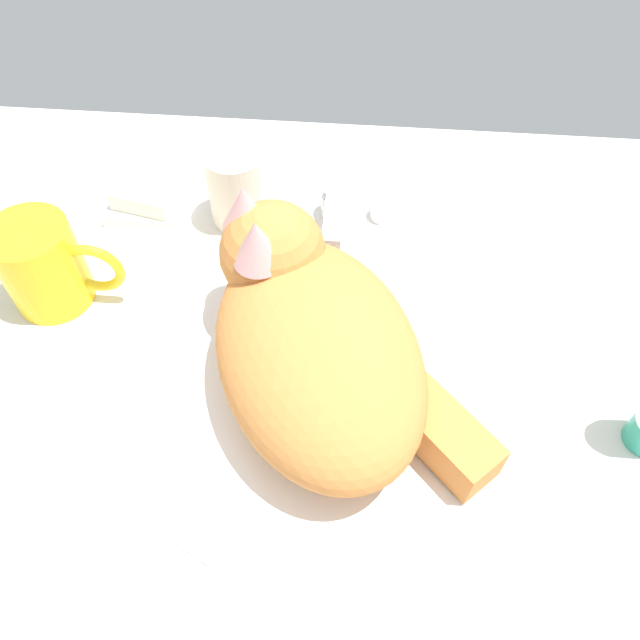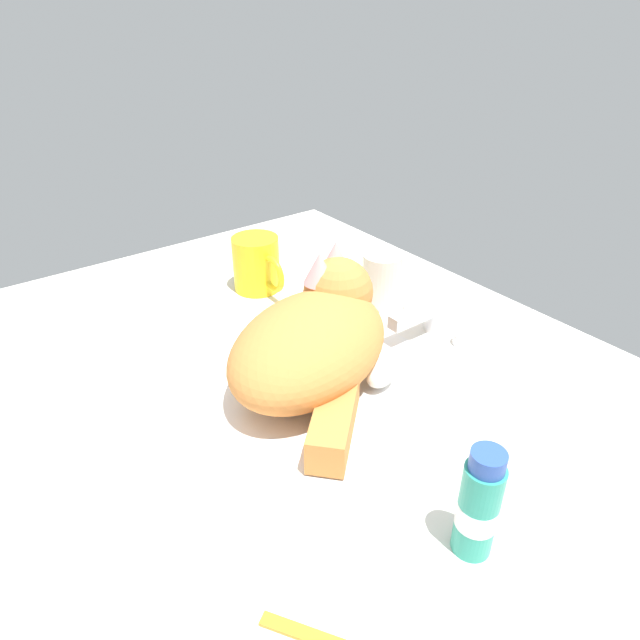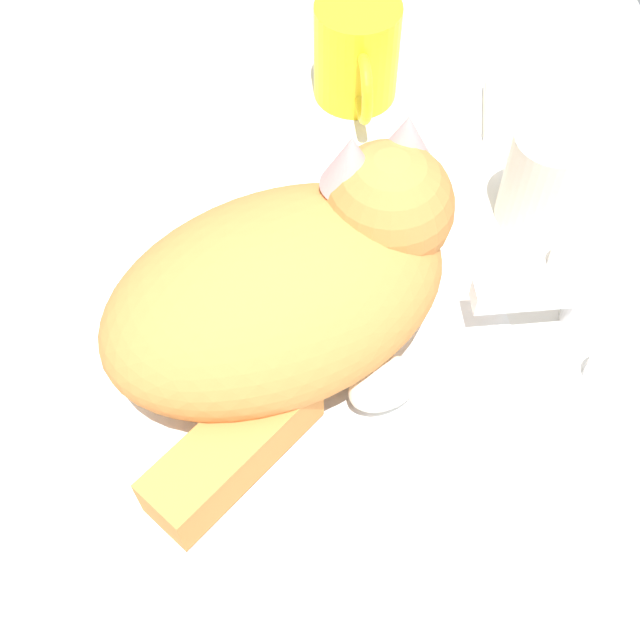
{
  "view_description": "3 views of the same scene",
  "coord_description": "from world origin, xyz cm",
  "views": [
    {
      "loc": [
        2.65,
        -29.45,
        50.12
      ],
      "look_at": [
        -0.19,
        3.92,
        5.84
      ],
      "focal_mm": 34.81,
      "sensor_mm": 36.0,
      "label": 1
    },
    {
      "loc": [
        47.86,
        -34.31,
        45.0
      ],
      "look_at": [
        -2.8,
        3.78,
        7.43
      ],
      "focal_mm": 31.3,
      "sensor_mm": 36.0,
      "label": 2
    },
    {
      "loc": [
        33.08,
        -0.23,
        52.3
      ],
      "look_at": [
        0.74,
        2.82,
        3.85
      ],
      "focal_mm": 44.89,
      "sensor_mm": 36.0,
      "label": 3
    }
  ],
  "objects": [
    {
      "name": "coffee_mug",
      "position": [
        -27.84,
        9.18,
        4.73
      ],
      "size": [
        12.31,
        7.96,
        9.45
      ],
      "color": "yellow",
      "rests_on": "ground_plane"
    },
    {
      "name": "sink_basin",
      "position": [
        0.0,
        0.0,
        0.3
      ],
      "size": [
        36.08,
        36.08,
        0.61
      ],
      "primitive_type": "cylinder",
      "color": "white",
      "rests_on": "ground_plane"
    },
    {
      "name": "cat",
      "position": [
        -0.51,
        1.51,
        6.69
      ],
      "size": [
        28.66,
        30.22,
        14.97
      ],
      "color": "#D17F3D",
      "rests_on": "sink_basin"
    },
    {
      "name": "soap_bar",
      "position": [
        -21.83,
        22.75,
        2.25
      ],
      "size": [
        7.81,
        6.04,
        2.1
      ],
      "primitive_type": "cube",
      "rotation": [
        0.0,
        0.0,
        -0.21
      ],
      "color": "white",
      "rests_on": "soap_dish"
    },
    {
      "name": "ground_plane",
      "position": [
        0.0,
        0.0,
        -1.5
      ],
      "size": [
        110.0,
        82.5,
        3.0
      ],
      "primitive_type": "cube",
      "color": "silver"
    },
    {
      "name": "soap_dish",
      "position": [
        -21.83,
        22.75,
        0.6
      ],
      "size": [
        9.0,
        6.4,
        1.2
      ],
      "primitive_type": "cube",
      "color": "white",
      "rests_on": "ground_plane"
    },
    {
      "name": "faucet",
      "position": [
        0.0,
        22.24,
        2.31
      ],
      "size": [
        13.44,
        11.18,
        5.16
      ],
      "color": "silver",
      "rests_on": "ground_plane"
    },
    {
      "name": "rinse_cup",
      "position": [
        -11.0,
        22.5,
        4.44
      ],
      "size": [
        6.39,
        6.39,
        8.88
      ],
      "color": "silver",
      "rests_on": "ground_plane"
    }
  ]
}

